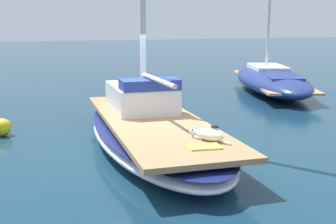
# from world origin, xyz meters

# --- Properties ---
(ground_plane) EXTENTS (120.00, 120.00, 0.00)m
(ground_plane) POSITION_xyz_m (0.00, 0.00, 0.00)
(ground_plane) COLOR #143347
(sailboat_main) EXTENTS (2.82, 7.34, 0.66)m
(sailboat_main) POSITION_xyz_m (0.00, 0.00, 0.34)
(sailboat_main) COLOR white
(sailboat_main) RESTS_ON ground
(cabin_house) EXTENTS (1.49, 2.28, 0.84)m
(cabin_house) POSITION_xyz_m (0.05, 1.12, 1.01)
(cabin_house) COLOR silver
(cabin_house) RESTS_ON sailboat_main
(dog_white) EXTENTS (0.52, 0.89, 0.22)m
(dog_white) POSITION_xyz_m (0.40, -2.06, 0.77)
(dog_white) COLOR silver
(dog_white) RESTS_ON sailboat_main
(deck_winch) EXTENTS (0.16, 0.16, 0.21)m
(deck_winch) POSITION_xyz_m (0.64, -1.85, 0.76)
(deck_winch) COLOR #B7B7BC
(deck_winch) RESTS_ON sailboat_main
(deck_towel) EXTENTS (0.60, 0.43, 0.03)m
(deck_towel) POSITION_xyz_m (0.15, -2.49, 0.68)
(deck_towel) COLOR #D8D14C
(deck_towel) RESTS_ON sailboat_main
(moored_boat_starboard_side) EXTENTS (4.72, 8.30, 7.05)m
(moored_boat_starboard_side) POSITION_xyz_m (6.95, 6.28, 0.52)
(moored_boat_starboard_side) COLOR navy
(moored_boat_starboard_side) RESTS_ON ground
(mooring_buoy) EXTENTS (0.44, 0.44, 0.44)m
(mooring_buoy) POSITION_xyz_m (-3.23, 2.23, 0.22)
(mooring_buoy) COLOR yellow
(mooring_buoy) RESTS_ON ground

